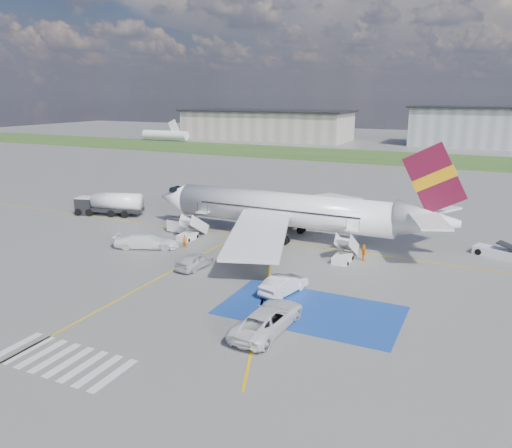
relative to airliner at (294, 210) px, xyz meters
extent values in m
plane|color=#60605E|center=(-1.51, -14.00, -3.39)|extent=(400.00, 400.00, 0.00)
cube|color=#2D4C1E|center=(-1.51, 81.00, -3.39)|extent=(400.00, 30.00, 0.01)
cube|color=gold|center=(-1.51, -2.00, -3.39)|extent=(120.00, 0.20, 0.01)
cube|color=gold|center=(-6.51, -24.00, -3.39)|extent=(0.20, 60.00, 0.01)
cube|color=gold|center=(-1.51, -2.00, -3.39)|extent=(20.71, 56.45, 0.01)
cube|color=navy|center=(8.49, -18.00, -3.39)|extent=(14.00, 8.00, 0.01)
cube|color=silver|center=(-7.51, -32.00, -3.39)|extent=(0.60, 4.00, 0.01)
cube|color=silver|center=(-6.31, -32.00, -3.39)|extent=(0.60, 4.00, 0.01)
cube|color=silver|center=(-5.11, -32.00, -3.39)|extent=(0.60, 4.00, 0.01)
cube|color=silver|center=(-3.91, -32.00, -3.39)|extent=(0.60, 4.00, 0.01)
cube|color=silver|center=(-2.71, -32.00, -3.39)|extent=(0.60, 4.00, 0.01)
cube|color=silver|center=(-1.51, -32.00, -3.39)|extent=(0.60, 4.00, 0.01)
cube|color=silver|center=(-0.31, -32.00, -3.39)|extent=(0.60, 4.00, 0.01)
cube|color=silver|center=(0.89, -32.00, -3.39)|extent=(0.60, 4.00, 0.01)
cube|color=gray|center=(-56.51, 116.00, 1.61)|extent=(60.00, 22.00, 10.00)
cube|color=gray|center=(18.49, 121.00, 2.61)|extent=(48.00, 18.00, 12.00)
cylinder|color=white|center=(-1.51, 0.00, 0.01)|extent=(26.00, 3.90, 3.90)
cone|color=white|center=(-16.51, 0.00, 0.01)|extent=(4.00, 3.90, 3.90)
cube|color=black|center=(-15.91, 0.00, 1.06)|extent=(1.67, 1.90, 0.82)
cone|color=white|center=(14.69, 0.00, 0.41)|extent=(6.50, 3.90, 3.90)
cube|color=white|center=(-0.51, -8.50, -0.59)|extent=(9.86, 15.95, 1.40)
cube|color=white|center=(-0.51, 8.50, -0.59)|extent=(9.86, 15.95, 1.40)
cylinder|color=#38383A|center=(-1.51, -5.60, -1.99)|extent=(3.40, 2.10, 2.10)
cylinder|color=#38383A|center=(-1.51, 5.60, -1.99)|extent=(3.40, 2.10, 2.10)
cube|color=maroon|center=(14.99, 0.00, 4.81)|extent=(6.62, 0.30, 7.45)
cube|color=orange|center=(14.99, 0.00, 4.81)|extent=(4.36, 0.40, 3.08)
cube|color=white|center=(15.29, -3.20, 1.11)|extent=(4.73, 5.95, 0.49)
cube|color=white|center=(15.29, 3.20, 1.11)|extent=(4.73, 5.95, 0.49)
cube|color=black|center=(-1.51, -1.96, 0.36)|extent=(19.50, 0.04, 0.18)
cube|color=black|center=(-1.51, 1.96, 0.36)|extent=(19.50, 0.04, 0.18)
cube|color=white|center=(-11.01, -4.15, -1.94)|extent=(1.40, 3.73, 2.32)
cube|color=white|center=(-11.01, -2.25, -0.89)|extent=(1.40, 1.00, 0.12)
cylinder|color=black|center=(-11.71, -2.25, -0.34)|extent=(0.06, 0.06, 1.10)
cylinder|color=black|center=(-10.31, -2.25, -0.34)|extent=(0.06, 0.06, 1.10)
cube|color=white|center=(-11.01, -5.75, -3.04)|extent=(1.60, 2.40, 0.70)
cube|color=white|center=(7.49, -4.15, -1.94)|extent=(1.40, 3.73, 2.32)
cube|color=white|center=(7.49, -2.25, -0.89)|extent=(1.40, 1.00, 0.12)
cylinder|color=black|center=(6.79, -2.25, -0.34)|extent=(0.06, 0.06, 1.10)
cylinder|color=black|center=(8.19, -2.25, -0.34)|extent=(0.06, 0.06, 1.10)
cube|color=white|center=(7.49, -5.75, -3.04)|extent=(1.60, 2.40, 0.70)
cube|color=black|center=(-30.78, -1.17, -2.23)|extent=(2.86, 2.86, 2.32)
cylinder|color=white|center=(-26.21, 0.09, -1.37)|extent=(7.24, 4.06, 2.32)
cube|color=black|center=(-26.21, 0.09, -2.53)|extent=(7.24, 4.06, 0.50)
cube|color=white|center=(-13.98, -3.58, -2.53)|extent=(2.13, 1.39, 1.42)
cube|color=black|center=(-13.98, -3.58, -1.77)|extent=(2.02, 1.28, 0.12)
cube|color=white|center=(21.88, 2.92, -2.96)|extent=(5.50, 3.33, 0.87)
imported|color=#B9BCC1|center=(-4.93, -13.66, -2.62)|extent=(2.10, 4.62, 1.54)
imported|color=silver|center=(5.27, -15.73, -2.57)|extent=(2.89, 5.27, 1.65)
imported|color=silver|center=(6.84, -22.41, -2.26)|extent=(2.99, 6.11, 2.26)
imported|color=white|center=(-13.24, -10.42, -2.36)|extent=(5.69, 4.01, 2.06)
imported|color=orange|center=(-9.30, -8.76, -2.62)|extent=(0.60, 0.43, 1.55)
imported|color=#DF5D0B|center=(-14.43, -1.22, -2.55)|extent=(1.04, 1.00, 1.69)
imported|color=orange|center=(9.31, -4.32, -2.53)|extent=(0.93, 1.08, 1.73)
camera|label=1|loc=(20.26, -52.42, 13.17)|focal=35.00mm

